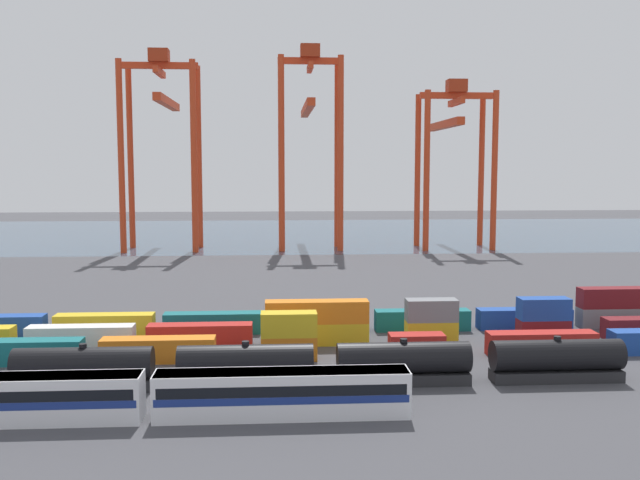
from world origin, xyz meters
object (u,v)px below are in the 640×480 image
passenger_train (148,394)px  gantry_crane_east (453,145)px  shipping_container_23 (422,320)px  shipping_container_24 (524,319)px  freight_tank_row (325,364)px  gantry_crane_central (309,128)px  shipping_container_14 (431,332)px  gantry_crane_west (162,129)px  shipping_container_6 (417,346)px

passenger_train → gantry_crane_east: size_ratio=1.01×
shipping_container_23 → gantry_crane_east: size_ratio=0.28×
passenger_train → shipping_container_24: passenger_train is taller
freight_tank_row → shipping_container_24: 35.19m
shipping_container_23 → gantry_crane_central: gantry_crane_central is taller
freight_tank_row → gantry_crane_central: (4.26, 116.37, 28.63)m
gantry_crane_central → shipping_container_14: bearing=-84.6°
freight_tank_row → gantry_crane_west: size_ratio=1.17×
passenger_train → shipping_container_14: size_ratio=7.17×
shipping_container_14 → gantry_crane_central: gantry_crane_central is taller
passenger_train → shipping_container_14: bearing=39.6°
gantry_crane_central → passenger_train: bearing=-98.9°
shipping_container_23 → gantry_crane_west: (-46.89, 93.21, 29.02)m
freight_tank_row → shipping_container_6: freight_tank_row is taller
freight_tank_row → gantry_crane_east: (41.37, 115.60, 24.39)m
shipping_container_6 → shipping_container_23: bearing=75.5°
gantry_crane_central → gantry_crane_east: 37.36m
shipping_container_6 → gantry_crane_west: gantry_crane_west is taller
shipping_container_6 → gantry_crane_central: 111.20m
passenger_train → gantry_crane_central: bearing=81.1°
passenger_train → shipping_container_23: (29.25, 30.34, -0.84)m
freight_tank_row → shipping_container_6: size_ratio=9.60×
freight_tank_row → shipping_container_23: size_ratio=4.79×
shipping_container_23 → shipping_container_24: same height
gantry_crane_east → gantry_crane_west: bearing=-179.8°
shipping_container_14 → shipping_container_23: same height
shipping_container_14 → shipping_container_24: (13.59, 6.39, 0.00)m
passenger_train → gantry_crane_central: size_ratio=0.85×
passenger_train → shipping_container_24: (42.57, 30.34, -0.84)m
shipping_container_23 → gantry_crane_central: (-9.78, 94.25, 29.43)m
shipping_container_14 → shipping_container_24: 15.02m
shipping_container_23 → passenger_train: bearing=-134.0°
shipping_container_14 → freight_tank_row: bearing=-131.2°
shipping_container_6 → shipping_container_24: 20.97m
freight_tank_row → shipping_container_23: bearing=57.6°
freight_tank_row → gantry_crane_west: bearing=105.9°
freight_tank_row → passenger_train: bearing=-151.6°
passenger_train → shipping_container_24: size_ratio=3.58×
shipping_container_14 → gantry_crane_east: size_ratio=0.14×
shipping_container_24 → gantry_crane_west: gantry_crane_west is taller
passenger_train → shipping_container_23: size_ratio=3.58×
freight_tank_row → shipping_container_14: bearing=48.8°
shipping_container_6 → shipping_container_14: size_ratio=1.00×
gantry_crane_east → gantry_crane_central: bearing=178.8°
shipping_container_23 → gantry_crane_central: size_ratio=0.24×
gantry_crane_central → gantry_crane_west: bearing=-178.4°
passenger_train → shipping_container_14: passenger_train is taller
shipping_container_24 → gantry_crane_west: size_ratio=0.24×
shipping_container_24 → gantry_crane_central: size_ratio=0.24×
shipping_container_24 → gantry_crane_east: bearing=81.5°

